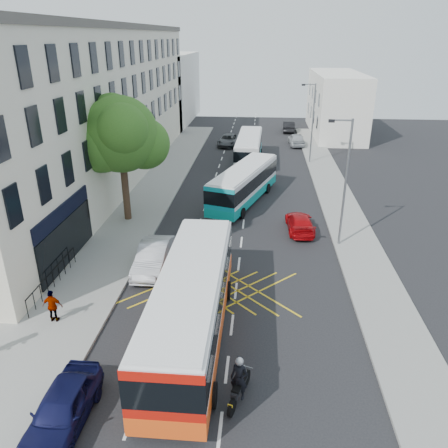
% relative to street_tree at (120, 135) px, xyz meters
% --- Properties ---
extents(ground, '(120.00, 120.00, 0.00)m').
position_rel_street_tree_xyz_m(ground, '(8.51, -14.97, -6.29)').
color(ground, black).
rests_on(ground, ground).
extents(pavement_left, '(5.00, 70.00, 0.15)m').
position_rel_street_tree_xyz_m(pavement_left, '(0.01, 0.03, -6.22)').
color(pavement_left, gray).
rests_on(pavement_left, ground).
extents(pavement_right, '(3.00, 70.00, 0.15)m').
position_rel_street_tree_xyz_m(pavement_right, '(16.01, 0.03, -6.22)').
color(pavement_right, gray).
rests_on(pavement_right, ground).
extents(terrace_main, '(8.30, 45.00, 13.50)m').
position_rel_street_tree_xyz_m(terrace_main, '(-5.49, 9.52, 0.46)').
color(terrace_main, beige).
rests_on(terrace_main, ground).
extents(terrace_far, '(8.00, 20.00, 10.00)m').
position_rel_street_tree_xyz_m(terrace_far, '(-5.49, 40.03, -1.29)').
color(terrace_far, silver).
rests_on(terrace_far, ground).
extents(building_right, '(6.00, 18.00, 8.00)m').
position_rel_street_tree_xyz_m(building_right, '(19.51, 33.03, -2.29)').
color(building_right, silver).
rests_on(building_right, ground).
extents(street_tree, '(6.30, 5.70, 8.80)m').
position_rel_street_tree_xyz_m(street_tree, '(0.00, 0.00, 0.00)').
color(street_tree, '#382619').
rests_on(street_tree, pavement_left).
extents(lamp_near, '(1.45, 0.15, 8.00)m').
position_rel_street_tree_xyz_m(lamp_near, '(14.71, -2.97, -1.68)').
color(lamp_near, slate).
rests_on(lamp_near, pavement_right).
extents(lamp_far, '(1.45, 0.15, 8.00)m').
position_rel_street_tree_xyz_m(lamp_far, '(14.71, 17.03, -1.68)').
color(lamp_far, slate).
rests_on(lamp_far, pavement_right).
extents(railings, '(0.08, 5.60, 1.14)m').
position_rel_street_tree_xyz_m(railings, '(-1.19, -9.67, -5.57)').
color(railings, black).
rests_on(railings, pavement_left).
extents(bus_near, '(2.98, 11.80, 3.32)m').
position_rel_street_tree_xyz_m(bus_near, '(6.79, -12.96, -4.55)').
color(bus_near, silver).
rests_on(bus_near, ground).
extents(bus_mid, '(5.42, 10.47, 2.88)m').
position_rel_street_tree_xyz_m(bus_mid, '(8.31, 4.69, -4.78)').
color(bus_mid, silver).
rests_on(bus_mid, ground).
extents(bus_far, '(2.78, 10.48, 2.93)m').
position_rel_street_tree_xyz_m(bus_far, '(8.33, 16.56, -4.75)').
color(bus_far, silver).
rests_on(bus_far, ground).
extents(motorbike, '(0.86, 2.17, 1.98)m').
position_rel_street_tree_xyz_m(motorbike, '(9.09, -16.53, -5.36)').
color(motorbike, black).
rests_on(motorbike, ground).
extents(parked_car_blue, '(1.76, 4.28, 1.45)m').
position_rel_street_tree_xyz_m(parked_car_blue, '(3.05, -18.18, -5.57)').
color(parked_car_blue, '#0E0F38').
rests_on(parked_car_blue, ground).
extents(parked_car_silver, '(1.68, 4.74, 1.56)m').
position_rel_street_tree_xyz_m(parked_car_silver, '(3.61, -7.00, -5.51)').
color(parked_car_silver, '#B8BAC1').
rests_on(parked_car_silver, ground).
extents(red_hatchback, '(1.96, 4.32, 1.23)m').
position_rel_street_tree_xyz_m(red_hatchback, '(12.46, -0.80, -5.68)').
color(red_hatchback, '#B6070C').
rests_on(red_hatchback, ground).
extents(distant_car_grey, '(2.72, 4.98, 1.32)m').
position_rel_street_tree_xyz_m(distant_car_grey, '(5.59, 24.33, -5.63)').
color(distant_car_grey, '#3E4145').
rests_on(distant_car_grey, ground).
extents(distant_car_silver, '(2.05, 4.52, 1.51)m').
position_rel_street_tree_xyz_m(distant_car_silver, '(13.91, 25.07, -5.54)').
color(distant_car_silver, '#A9ACB1').
rests_on(distant_car_silver, ground).
extents(distant_car_dark, '(1.69, 4.57, 1.49)m').
position_rel_street_tree_xyz_m(distant_car_dark, '(13.39, 33.54, -5.55)').
color(distant_car_dark, black).
rests_on(distant_car_dark, ground).
extents(pedestrian_far, '(0.96, 0.40, 1.64)m').
position_rel_street_tree_xyz_m(pedestrian_far, '(0.17, -12.56, -5.32)').
color(pedestrian_far, gray).
rests_on(pedestrian_far, pavement_left).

